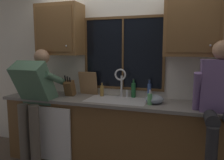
% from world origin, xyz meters
% --- Properties ---
extents(back_wall, '(5.44, 0.12, 2.55)m').
position_xyz_m(back_wall, '(0.00, 0.06, 1.27)').
color(back_wall, silver).
rests_on(back_wall, floor).
extents(window_glass, '(1.10, 0.02, 0.95)m').
position_xyz_m(window_glass, '(0.04, -0.01, 1.52)').
color(window_glass, black).
extents(window_frame_top, '(1.17, 0.02, 0.04)m').
position_xyz_m(window_frame_top, '(0.04, -0.02, 2.02)').
color(window_frame_top, brown).
extents(window_frame_bottom, '(1.17, 0.02, 0.04)m').
position_xyz_m(window_frame_bottom, '(0.04, -0.02, 1.03)').
color(window_frame_bottom, brown).
extents(window_frame_left, '(0.03, 0.02, 0.95)m').
position_xyz_m(window_frame_left, '(-0.53, -0.02, 1.52)').
color(window_frame_left, brown).
extents(window_frame_right, '(0.03, 0.02, 0.95)m').
position_xyz_m(window_frame_right, '(0.61, -0.02, 1.52)').
color(window_frame_right, brown).
extents(window_mullion_center, '(0.02, 0.02, 0.95)m').
position_xyz_m(window_mullion_center, '(0.04, -0.02, 1.52)').
color(window_mullion_center, brown).
extents(lower_cabinet_run, '(3.04, 0.58, 0.88)m').
position_xyz_m(lower_cabinet_run, '(0.00, -0.29, 0.44)').
color(lower_cabinet_run, brown).
rests_on(lower_cabinet_run, floor).
extents(countertop, '(3.10, 0.62, 0.04)m').
position_xyz_m(countertop, '(0.00, -0.31, 0.90)').
color(countertop, slate).
rests_on(countertop, lower_cabinet_run).
extents(dishwasher_front, '(0.60, 0.02, 0.74)m').
position_xyz_m(dishwasher_front, '(-0.79, -0.61, 0.46)').
color(dishwasher_front, white).
extents(upper_cabinet_left, '(0.65, 0.36, 0.72)m').
position_xyz_m(upper_cabinet_left, '(-0.86, -0.17, 1.86)').
color(upper_cabinet_left, brown).
extents(upper_cabinet_right, '(0.65, 0.36, 0.72)m').
position_xyz_m(upper_cabinet_right, '(0.95, -0.17, 1.86)').
color(upper_cabinet_right, brown).
extents(sink, '(0.80, 0.46, 0.21)m').
position_xyz_m(sink, '(0.04, -0.30, 0.82)').
color(sink, '#B7B7BC').
rests_on(sink, lower_cabinet_run).
extents(faucet, '(0.18, 0.09, 0.40)m').
position_xyz_m(faucet, '(0.05, -0.12, 1.17)').
color(faucet, silver).
rests_on(faucet, countertop).
extents(person_standing, '(0.53, 0.68, 1.59)m').
position_xyz_m(person_standing, '(-1.01, -0.63, 0.97)').
color(person_standing, '#595147').
rests_on(person_standing, floor).
extents(person_sitting_on_counter, '(0.54, 0.60, 1.26)m').
position_xyz_m(person_sitting_on_counter, '(1.25, -0.57, 1.10)').
color(person_sitting_on_counter, '#262628').
rests_on(person_sitting_on_counter, countertop).
extents(knife_block, '(0.12, 0.18, 0.32)m').
position_xyz_m(knife_block, '(-0.68, -0.26, 1.03)').
color(knife_block, brown).
rests_on(knife_block, countertop).
extents(cutting_board, '(0.28, 0.09, 0.34)m').
position_xyz_m(cutting_board, '(-0.47, -0.09, 1.09)').
color(cutting_board, '#997047').
rests_on(cutting_board, countertop).
extents(mixing_bowl, '(0.23, 0.23, 0.12)m').
position_xyz_m(mixing_bowl, '(0.54, -0.32, 0.97)').
color(mixing_bowl, '#8C99A8').
rests_on(mixing_bowl, countertop).
extents(soap_dispenser, '(0.06, 0.07, 0.19)m').
position_xyz_m(soap_dispenser, '(0.50, -0.41, 0.99)').
color(soap_dispenser, '#59A566').
rests_on(soap_dispenser, countertop).
extents(bottle_green_glass, '(0.05, 0.05, 0.27)m').
position_xyz_m(bottle_green_glass, '(0.44, -0.11, 1.03)').
color(bottle_green_glass, '#334C8C').
rests_on(bottle_green_glass, countertop).
extents(bottle_tall_clear, '(0.05, 0.05, 0.20)m').
position_xyz_m(bottle_tall_clear, '(-0.23, -0.14, 1.00)').
color(bottle_tall_clear, olive).
rests_on(bottle_tall_clear, countertop).
extents(bottle_amber_small, '(0.06, 0.06, 0.26)m').
position_xyz_m(bottle_amber_small, '(0.21, -0.07, 1.03)').
color(bottle_amber_small, '#1E592D').
rests_on(bottle_amber_small, countertop).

